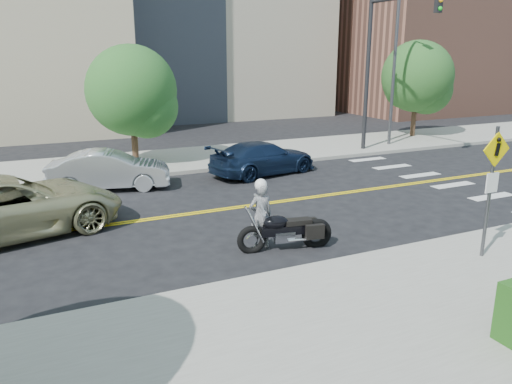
{
  "coord_description": "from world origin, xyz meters",
  "views": [
    {
      "loc": [
        -5.06,
        -13.82,
        4.65
      ],
      "look_at": [
        0.19,
        -2.53,
        1.2
      ],
      "focal_mm": 35.0,
      "sensor_mm": 36.0,
      "label": 1
    }
  ],
  "objects": [
    {
      "name": "suv",
      "position": [
        -5.69,
        0.2,
        0.81
      ],
      "size": [
        6.32,
        4.03,
        1.62
      ],
      "primitive_type": "imported",
      "rotation": [
        0.0,
        0.0,
        1.82
      ],
      "color": "tan",
      "rests_on": "ground"
    },
    {
      "name": "tree_far_a",
      "position": [
        -0.92,
        7.2,
        3.21
      ],
      "size": [
        3.71,
        3.71,
        5.07
      ],
      "rotation": [
        0.0,
        0.0,
        -0.04
      ],
      "color": "#382619",
      "rests_on": "ground"
    },
    {
      "name": "motorcyclist",
      "position": [
        -0.06,
        -3.35,
        0.88
      ],
      "size": [
        0.63,
        0.43,
        1.77
      ],
      "rotation": [
        0.0,
        0.0,
        3.08
      ],
      "color": "silver",
      "rests_on": "ground"
    },
    {
      "name": "motorcycle",
      "position": [
        0.45,
        -3.7,
        0.71
      ],
      "size": [
        2.42,
        1.1,
        1.42
      ],
      "primitive_type": null,
      "rotation": [
        0.0,
        0.0,
        -0.17
      ],
      "color": "black",
      "rests_on": "ground"
    },
    {
      "name": "building_right",
      "position": [
        26.0,
        20.0,
        6.0
      ],
      "size": [
        14.0,
        12.0,
        12.0
      ],
      "primitive_type": "cube",
      "color": "#8C5947",
      "rests_on": "ground_plane"
    },
    {
      "name": "tree_far_b",
      "position": [
        15.0,
        8.1,
        3.46
      ],
      "size": [
        3.92,
        3.92,
        5.42
      ],
      "rotation": [
        0.0,
        0.0,
        -0.33
      ],
      "color": "#382619",
      "rests_on": "ground"
    },
    {
      "name": "lamp_post",
      "position": [
        12.0,
        6.5,
        4.15
      ],
      "size": [
        0.16,
        0.16,
        8.0
      ],
      "primitive_type": "cylinder",
      "color": "#4C4C51",
      "rests_on": "sidewalk_far"
    },
    {
      "name": "sidewalk_near",
      "position": [
        0.0,
        -7.5,
        0.07
      ],
      "size": [
        60.0,
        5.0,
        0.15
      ],
      "primitive_type": "cube",
      "color": "#9E9B91",
      "rests_on": "ground_plane"
    },
    {
      "name": "parked_car_blue",
      "position": [
        3.43,
        3.73,
        0.66
      ],
      "size": [
        4.82,
        2.75,
        1.32
      ],
      "primitive_type": "imported",
      "rotation": [
        0.0,
        0.0,
        1.78
      ],
      "color": "#162643",
      "rests_on": "ground"
    },
    {
      "name": "pedestrian_sign",
      "position": [
        4.2,
        -6.31,
        1.96
      ],
      "size": [
        0.78,
        0.08,
        3.0
      ],
      "color": "#4C4C51",
      "rests_on": "sidewalk_near"
    },
    {
      "name": "sidewalk_far",
      "position": [
        0.0,
        7.5,
        0.07
      ],
      "size": [
        60.0,
        5.0,
        0.15
      ],
      "primitive_type": "cube",
      "color": "#9E9B91",
      "rests_on": "ground_plane"
    },
    {
      "name": "parked_car_silver",
      "position": [
        -2.52,
        3.97,
        0.69
      ],
      "size": [
        4.42,
        2.49,
        1.38
      ],
      "primitive_type": "imported",
      "rotation": [
        0.0,
        0.0,
        1.31
      ],
      "color": "#B9BDC2",
      "rests_on": "ground"
    },
    {
      "name": "ground_plane",
      "position": [
        0.0,
        0.0,
        0.0
      ],
      "size": [
        120.0,
        120.0,
        0.0
      ],
      "primitive_type": "plane",
      "color": "black",
      "rests_on": "ground"
    },
    {
      "name": "traffic_light",
      "position": [
        10.0,
        5.08,
        4.67
      ],
      "size": [
        0.28,
        4.5,
        7.0
      ],
      "color": "black",
      "rests_on": "sidewalk_far"
    }
  ]
}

